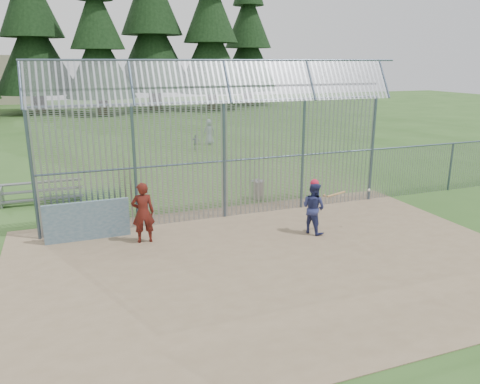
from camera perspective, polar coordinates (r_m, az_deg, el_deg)
name	(u,v)px	position (r m, az deg, el deg)	size (l,w,h in m)	color
ground	(265,254)	(13.38, 3.07, -7.54)	(120.00, 120.00, 0.00)	#2D511E
dirt_infield	(272,260)	(12.96, 3.97, -8.31)	(14.00, 10.00, 0.02)	#756047
dugout_wall	(87,221)	(14.88, -18.12, -3.35)	(2.50, 0.12, 1.20)	#38566B
batter	(314,208)	(14.82, 8.95, -1.92)	(0.80, 0.62, 1.64)	navy
onlooker	(143,213)	(14.16, -11.74, -2.47)	(0.67, 0.44, 1.84)	maroon
bg_kid_standing	(209,132)	(30.67, -3.78, 7.30)	(0.81, 0.52, 1.65)	gray
bg_kid_seated	(196,142)	(28.87, -5.39, 6.05)	(0.56, 0.23, 0.95)	slate
batting_gear	(320,186)	(14.68, 9.74, 0.78)	(1.97, 0.50, 0.56)	red
trash_can	(258,190)	(18.45, 2.18, 0.30)	(0.56, 0.56, 0.82)	#95979D
bleacher	(42,192)	(19.61, -23.02, 0.05)	(3.00, 0.95, 0.72)	slate
backstop_fence	(274,148)	(16.43, 4.15, 5.43)	(20.09, 0.81, 5.30)	#47566B
conifer_row	(122,5)	(53.48, -14.18, 21.20)	(38.48, 12.26, 20.20)	#332319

